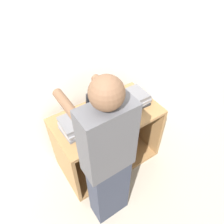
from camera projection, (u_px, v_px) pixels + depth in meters
The scene contains 8 objects.
ground_plane at pixel (122, 176), 2.59m from camera, with size 12.00×12.00×0.00m, color #9E9384.
wall_back at pixel (84, 61), 2.19m from camera, with size 8.00×0.05×2.40m.
cart at pixel (104, 135), 2.55m from camera, with size 1.13×0.62×0.77m.
laptop_open at pixel (104, 109), 2.24m from camera, with size 0.30×0.30×0.26m.
laptop_stack_left at pixel (77, 124), 2.07m from camera, with size 0.32×0.27×0.13m.
laptop_stack_right at pixel (133, 99), 2.33m from camera, with size 0.32×0.26×0.13m.
person at pixel (108, 162), 1.75m from camera, with size 0.40×0.53×1.67m.
inventory_tag at pixel (80, 123), 1.98m from camera, with size 0.06×0.02×0.01m.
Camera 1 is at (-0.84, -1.04, 2.36)m, focal length 35.00 mm.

